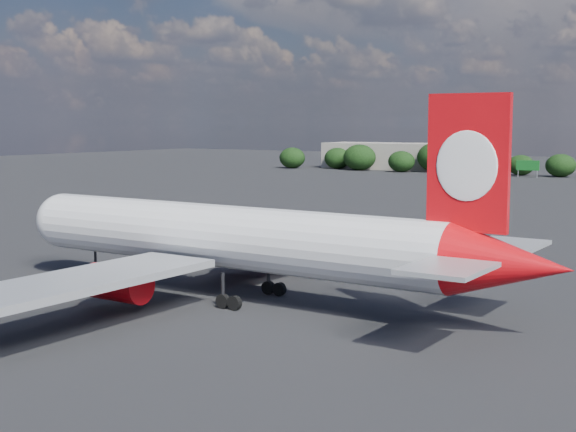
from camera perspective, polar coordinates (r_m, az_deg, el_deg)
The scene contains 4 objects.
ground at distance 104.35m, azimuth 7.32°, elevation -1.26°, with size 500.00×500.00×0.00m, color black.
qantas_airliner at distance 64.15m, azimuth -3.21°, elevation -1.72°, with size 49.40×46.85×16.19m.
terminal_building at distance 250.71m, azimuth 7.44°, elevation 4.25°, with size 42.00×16.00×8.00m.
highway_sign at distance 218.49m, azimuth 16.69°, elevation 3.45°, with size 6.00×0.30×4.50m.
Camera 1 is at (45.76, -32.69, 14.27)m, focal length 50.00 mm.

